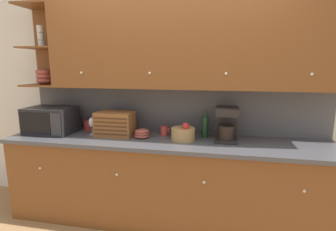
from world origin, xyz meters
TOP-DOWN VIEW (x-y plane):
  - ground_plane at (0.00, 0.00)m, footprint 24.00×24.00m
  - wall_back at (0.00, 0.03)m, footprint 5.74×0.06m
  - counter_unit at (0.00, -0.32)m, footprint 3.36×0.68m
  - backsplash_panel at (0.00, -0.01)m, footprint 3.34×0.01m
  - upper_cabinets at (0.17, -0.18)m, footprint 3.34×0.38m
  - microwave at (-1.32, -0.32)m, footprint 0.51×0.38m
  - storage_canister at (-0.98, -0.09)m, footprint 0.12×0.12m
  - wine_glass at (-0.84, -0.30)m, footprint 0.07×0.07m
  - bread_box at (-0.57, -0.29)m, footprint 0.39×0.25m
  - bowl_stack_on_counter at (-0.26, -0.31)m, footprint 0.17×0.17m
  - mug at (-0.05, -0.16)m, footprint 0.10×0.09m
  - fruit_basket at (0.17, -0.31)m, footprint 0.24×0.24m
  - wine_bottle at (0.38, -0.16)m, footprint 0.07×0.07m
  - coffee_maker at (0.60, -0.25)m, footprint 0.22×0.24m

SIDE VIEW (x-z plane):
  - ground_plane at x=0.00m, z-range 0.00..0.00m
  - counter_unit at x=0.00m, z-range 0.00..0.91m
  - bowl_stack_on_counter at x=-0.26m, z-range 0.91..1.00m
  - mug at x=-0.05m, z-range 0.91..1.01m
  - storage_canister at x=-0.98m, z-range 0.91..1.03m
  - fruit_basket at x=0.17m, z-range 0.88..1.07m
  - wine_glass at x=-0.84m, z-range 0.94..1.14m
  - bread_box at x=-0.57m, z-range 0.91..1.17m
  - wine_bottle at x=0.38m, z-range 0.90..1.19m
  - microwave at x=-1.32m, z-range 0.91..1.20m
  - coffee_maker at x=0.60m, z-range 0.91..1.26m
  - backsplash_panel at x=0.00m, z-range 0.91..1.43m
  - wall_back at x=0.00m, z-range 0.00..2.60m
  - upper_cabinets at x=0.17m, z-range 1.42..2.31m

